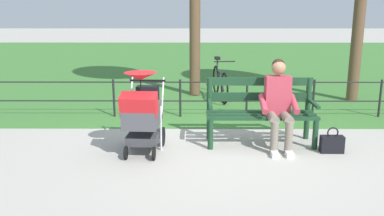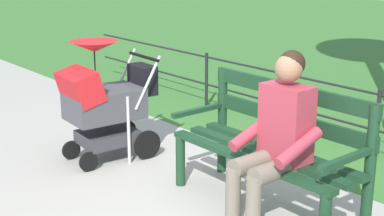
{
  "view_description": "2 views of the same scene",
  "coord_description": "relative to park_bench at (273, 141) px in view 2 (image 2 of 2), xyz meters",
  "views": [
    {
      "loc": [
        0.36,
        5.99,
        2.04
      ],
      "look_at": [
        0.39,
        0.18,
        0.6
      ],
      "focal_mm": 39.66,
      "sensor_mm": 36.0,
      "label": 1
    },
    {
      "loc": [
        -3.39,
        2.99,
        1.96
      ],
      "look_at": [
        0.08,
        0.11,
        0.68
      ],
      "focal_mm": 52.8,
      "sensor_mm": 36.0,
      "label": 2
    }
  ],
  "objects": [
    {
      "name": "ground_plane",
      "position": [
        0.63,
        0.12,
        -0.53
      ],
      "size": [
        60.0,
        60.0,
        0.0
      ],
      "primitive_type": "plane",
      "color": "#ADA89E"
    },
    {
      "name": "park_bench",
      "position": [
        0.0,
        0.0,
        0.0
      ],
      "size": [
        1.6,
        0.61,
        0.96
      ],
      "color": "#193D23",
      "rests_on": "ground"
    },
    {
      "name": "person_on_bench",
      "position": [
        -0.22,
        0.22,
        0.15
      ],
      "size": [
        0.53,
        0.74,
        1.28
      ],
      "color": "slate",
      "rests_on": "ground"
    },
    {
      "name": "stroller",
      "position": [
        1.69,
        0.48,
        0.07
      ],
      "size": [
        0.56,
        0.92,
        1.15
      ],
      "color": "black",
      "rests_on": "ground"
    },
    {
      "name": "park_fence",
      "position": [
        0.13,
        -1.47,
        -0.1
      ],
      "size": [
        8.56,
        0.04,
        0.7
      ],
      "color": "black",
      "rests_on": "ground"
    }
  ]
}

